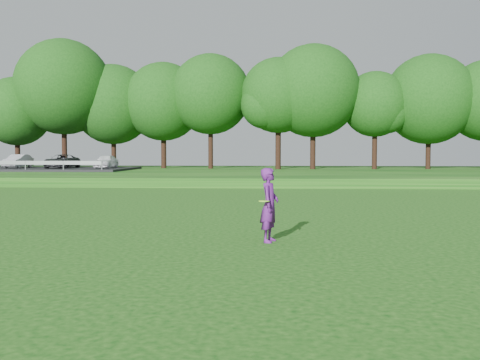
{
  "coord_description": "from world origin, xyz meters",
  "views": [
    {
      "loc": [
        1.03,
        -12.98,
        2.19
      ],
      "look_at": [
        -0.16,
        3.95,
        1.3
      ],
      "focal_mm": 40.0,
      "sensor_mm": 36.0,
      "label": 1
    }
  ],
  "objects": [
    {
      "name": "berm",
      "position": [
        0.0,
        34.0,
        0.3
      ],
      "size": [
        130.0,
        30.0,
        0.6
      ],
      "primitive_type": "cube",
      "color": "#0C3F0D",
      "rests_on": "ground"
    },
    {
      "name": "treeline",
      "position": [
        0.0,
        38.0,
        8.1
      ],
      "size": [
        104.0,
        7.0,
        15.0
      ],
      "primitive_type": null,
      "color": "#13430F",
      "rests_on": "berm"
    },
    {
      "name": "walking_path",
      "position": [
        0.0,
        20.0,
        0.02
      ],
      "size": [
        130.0,
        1.6,
        0.04
      ],
      "primitive_type": "cube",
      "color": "gray",
      "rests_on": "ground"
    },
    {
      "name": "ground",
      "position": [
        0.0,
        0.0,
        0.0
      ],
      "size": [
        140.0,
        140.0,
        0.0
      ],
      "primitive_type": "plane",
      "color": "#0C3F0D",
      "rests_on": "ground"
    },
    {
      "name": "woman",
      "position": [
        0.84,
        -0.05,
        0.9
      ],
      "size": [
        0.57,
        0.77,
        1.81
      ],
      "color": "#621B7B",
      "rests_on": "ground"
    }
  ]
}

